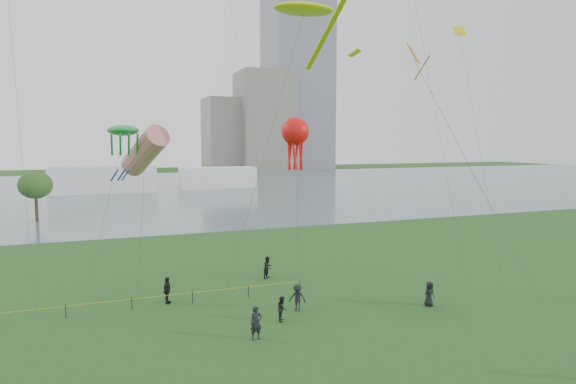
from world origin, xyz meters
name	(u,v)px	position (x,y,z in m)	size (l,w,h in m)	color
lake	(158,189)	(0.00, 100.00, 0.02)	(400.00, 120.00, 0.08)	slate
tower	(297,20)	(62.00, 168.00, 60.00)	(24.00, 24.00, 120.00)	slate
building_mid	(264,122)	(46.00, 162.00, 19.00)	(20.00, 20.00, 38.00)	slate
building_low	(225,135)	(32.00, 168.00, 14.00)	(16.00, 18.00, 28.00)	gray
pavilion_left	(104,179)	(-12.00, 95.00, 3.00)	(22.00, 8.00, 6.00)	white
pavilion_right	(218,178)	(14.00, 98.00, 2.50)	(18.00, 7.00, 5.00)	white
fence	(28,313)	(-15.50, 14.53, 0.55)	(24.07, 0.07, 1.05)	black
spectator_a	(282,309)	(-0.64, 9.29, 0.78)	(0.76, 0.59, 1.56)	black
spectator_b	(297,298)	(0.91, 10.65, 0.89)	(1.14, 0.66, 1.77)	black
spectator_c	(167,290)	(-7.02, 15.08, 0.93)	(1.09, 0.45, 1.86)	black
spectator_d	(429,294)	(9.67, 8.44, 0.84)	(0.82, 0.54, 1.69)	black
spectator_f	(256,323)	(-2.98, 7.11, 0.96)	(0.70, 0.46, 1.91)	black
spectator_g	(268,267)	(1.42, 18.64, 0.90)	(0.88, 0.68, 1.81)	black
kite_stingray	(305,10)	(3.41, 15.71, 20.76)	(9.14, 9.94, 21.22)	#3F3F42
kite_windsock	(145,151)	(-8.04, 18.03, 10.45)	(4.22, 5.06, 12.34)	#3F3F42
kite_creature	(123,131)	(-9.46, 18.27, 11.90)	(4.12, 6.64, 12.33)	#3F3F42
kite_octopus	(295,132)	(2.63, 15.60, 11.84)	(2.94, 6.60, 12.98)	#3F3F42
kite_delta	(422,70)	(7.76, 7.30, 15.52)	(1.36, 13.99, 17.19)	#3F3F42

